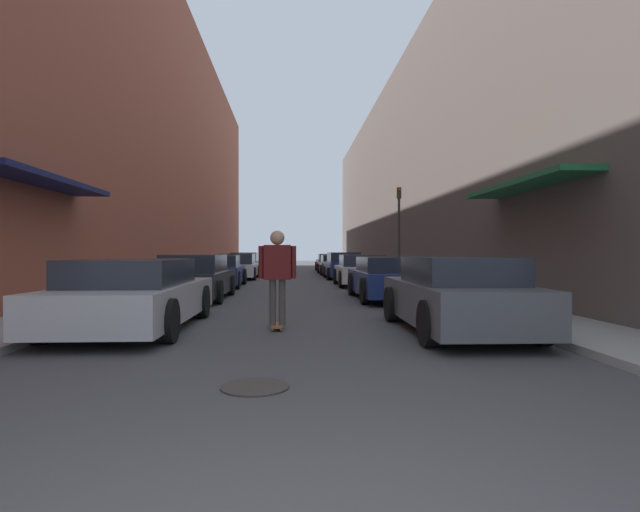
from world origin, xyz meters
TOP-DOWN VIEW (x-y plane):
  - ground at (0.00, 21.07)m, footprint 115.87×115.87m
  - curb_strip_left at (-4.76, 26.33)m, footprint 1.80×52.67m
  - curb_strip_right at (4.76, 26.33)m, footprint 1.80×52.67m
  - building_row_left at (-7.66, 26.33)m, footprint 4.90×52.67m
  - building_row_right at (7.66, 26.33)m, footprint 4.90×52.67m
  - parked_car_left_0 at (-2.80, 7.30)m, footprint 2.08×4.75m
  - parked_car_left_1 at (-2.78, 12.91)m, footprint 1.88×4.48m
  - parked_car_left_2 at (-2.87, 18.28)m, footprint 1.88×4.38m
  - parked_car_left_3 at (-2.75, 24.08)m, footprint 2.05×4.43m
  - parked_car_left_4 at (-2.92, 29.79)m, footprint 1.93×4.11m
  - parked_car_right_0 at (2.82, 6.64)m, footprint 1.88×4.33m
  - parked_car_right_1 at (2.76, 12.62)m, footprint 1.85×4.53m
  - parked_car_right_2 at (2.85, 18.43)m, footprint 2.04×3.98m
  - parked_car_right_3 at (2.69, 23.92)m, footprint 1.86×4.09m
  - parked_car_right_4 at (2.71, 28.95)m, footprint 2.00×4.70m
  - parked_car_right_5 at (2.81, 34.33)m, footprint 1.98×4.57m
  - skateboarder at (-0.26, 7.22)m, footprint 0.68×0.78m
  - manhole_cover at (-0.38, 3.32)m, footprint 0.70×0.70m
  - traffic_light at (4.38, 18.27)m, footprint 0.16×0.22m

SIDE VIEW (x-z plane):
  - ground at x=0.00m, z-range 0.00..0.00m
  - manhole_cover at x=-0.38m, z-range 0.00..0.02m
  - curb_strip_left at x=-4.76m, z-range 0.00..0.12m
  - curb_strip_right at x=4.76m, z-range 0.00..0.12m
  - parked_car_right_4 at x=2.71m, z-range -0.02..1.19m
  - parked_car_right_1 at x=2.76m, z-range -0.01..1.24m
  - parked_car_left_0 at x=-2.80m, z-range -0.01..1.24m
  - parked_car_left_2 at x=-2.87m, z-range -0.01..1.25m
  - parked_car_right_5 at x=2.81m, z-range -0.01..1.25m
  - parked_car_right_2 at x=2.85m, z-range -0.02..1.26m
  - parked_car_left_3 at x=-2.75m, z-range -0.03..1.28m
  - parked_car_left_1 at x=-2.78m, z-range -0.03..1.28m
  - parked_car_right_0 at x=2.82m, z-range -0.01..1.28m
  - parked_car_right_3 at x=2.69m, z-range -0.03..1.34m
  - parked_car_left_4 at x=-2.92m, z-range -0.03..1.34m
  - skateboarder at x=-0.26m, z-range 0.21..1.98m
  - traffic_light at x=4.38m, z-range 0.55..4.44m
  - building_row_right at x=7.66m, z-range 0.00..11.44m
  - building_row_left at x=-7.66m, z-range 0.00..14.99m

